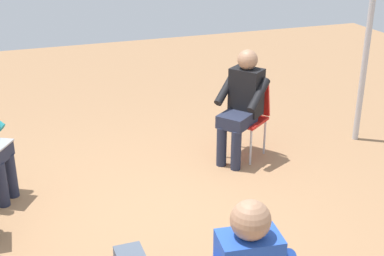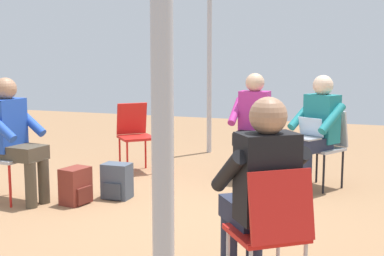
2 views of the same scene
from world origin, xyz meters
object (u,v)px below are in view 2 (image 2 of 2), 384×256
Objects in this scene: chair_east at (3,152)px; chair_northwest at (272,227)px; person_with_laptop at (316,126)px; person_in_black at (260,186)px; chair_southeast at (135,132)px; backpack_near_laptop_user at (117,183)px; person_in_blue at (15,133)px; person_in_magenta at (252,121)px; chair_south at (256,135)px; backpack_by_empty_chair at (76,188)px; chair_southwest at (325,143)px.

chair_northwest is at bearing 71.69° from chair_east.
person_with_laptop is (-2.90, -1.48, 0.20)m from chair_east.
chair_southeast is at bearing 90.36° from person_in_black.
chair_southeast is at bearing 90.35° from chair_northwest.
person_in_blue is at bearing 27.75° from backpack_near_laptop_user.
person_in_black reaches higher than chair_southeast.
chair_southeast is 0.69× the size of person_in_magenta.
chair_south is 0.69× the size of person_in_blue.
person_in_blue reaches higher than chair_east.
chair_northwest is at bearing 106.82° from person_in_magenta.
person_in_magenta is at bearing -131.06° from backpack_near_laptop_user.
chair_southeast is 1.55m from backpack_by_empty_chair.
chair_east reaches higher than backpack_by_empty_chair.
backpack_near_laptop_user is at bearing 124.29° from person_in_blue.
person_in_black is 3.44× the size of backpack_by_empty_chair.
chair_northwest is 0.69× the size of person_with_laptop.
chair_northwest is at bearing 106.00° from chair_south.
chair_east is 0.69× the size of person_in_blue.
chair_east and chair_southwest have the same top height.
chair_east is 1.00× the size of chair_northwest.
chair_northwest and chair_southeast have the same top height.
chair_southeast is at bearing -87.10° from backpack_by_empty_chair.
person_with_laptop is (-0.75, 0.40, 0.20)m from chair_south.
chair_northwest is 3.14m from person_in_blue.
chair_southeast is 2.31m from chair_southwest.
chair_east and chair_northwest have the same top height.
chair_southeast is at bearing 164.28° from chair_east.
person_in_magenta reaches higher than backpack_near_laptop_user.
chair_southwest is at bearing 52.87° from chair_northwest.
person_in_blue is at bearing 58.72° from person_with_laptop.
chair_northwest is 3.80m from chair_southeast.
backpack_by_empty_chair is (2.24, 1.50, -0.34)m from chair_southwest.
person_in_black is at bearing 105.65° from person_in_magenta.
person_in_blue is at bearing 117.03° from chair_northwest.
backpack_near_laptop_user is (1.11, 1.44, -0.34)m from chair_south.
backpack_near_laptop_user is 1.00× the size of backpack_by_empty_chair.
chair_east is 3.26m from person_with_laptop.
person_with_laptop reaches higher than backpack_by_empty_chair.
chair_southwest is 0.69× the size of person_in_magenta.
chair_east is 2.36× the size of backpack_by_empty_chair.
backpack_by_empty_chair is (2.15, 1.35, -0.53)m from person_with_laptop.
person_in_magenta is at bearing 90.00° from chair_south.
backpack_by_empty_chair is at bearing 108.88° from chair_northwest.
backpack_by_empty_chair is at bearing 50.16° from person_in_magenta.
person_in_black reaches higher than chair_south.
chair_southeast is 0.69× the size of person_with_laptop.
person_in_blue is at bearing 60.27° from chair_southwest.
person_in_magenta is 2.63m from person_in_blue.
backpack_near_laptop_user is at bearing 99.72° from chair_northwest.
chair_south is (-1.48, -0.24, 0.00)m from chair_southeast.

